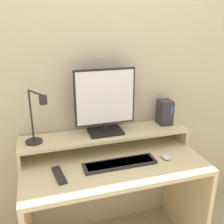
{
  "coord_description": "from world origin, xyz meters",
  "views": [
    {
      "loc": [
        -0.45,
        -1.13,
        1.64
      ],
      "look_at": [
        0.0,
        0.33,
        1.09
      ],
      "focal_mm": 42.0,
      "sensor_mm": 36.0,
      "label": 1
    }
  ],
  "objects_px": {
    "keyboard": "(120,163)",
    "desk_lamp": "(36,122)",
    "remote_control": "(59,175)",
    "monitor": "(105,102)",
    "mouse": "(166,157)",
    "router_dock": "(165,112)"
  },
  "relations": [
    {
      "from": "keyboard",
      "to": "desk_lamp",
      "type": "bearing_deg",
      "value": 159.65
    },
    {
      "from": "monitor",
      "to": "mouse",
      "type": "relative_size",
      "value": 5.74
    },
    {
      "from": "desk_lamp",
      "to": "mouse",
      "type": "bearing_deg",
      "value": -13.7
    },
    {
      "from": "monitor",
      "to": "remote_control",
      "type": "height_order",
      "value": "monitor"
    },
    {
      "from": "router_dock",
      "to": "mouse",
      "type": "bearing_deg",
      "value": -113.47
    },
    {
      "from": "mouse",
      "to": "remote_control",
      "type": "height_order",
      "value": "mouse"
    },
    {
      "from": "desk_lamp",
      "to": "monitor",
      "type": "bearing_deg",
      "value": 7.59
    },
    {
      "from": "mouse",
      "to": "remote_control",
      "type": "bearing_deg",
      "value": 179.9
    },
    {
      "from": "monitor",
      "to": "remote_control",
      "type": "distance_m",
      "value": 0.56
    },
    {
      "from": "monitor",
      "to": "router_dock",
      "type": "distance_m",
      "value": 0.48
    },
    {
      "from": "mouse",
      "to": "monitor",
      "type": "bearing_deg",
      "value": 143.42
    },
    {
      "from": "router_dock",
      "to": "keyboard",
      "type": "distance_m",
      "value": 0.55
    },
    {
      "from": "router_dock",
      "to": "keyboard",
      "type": "height_order",
      "value": "router_dock"
    },
    {
      "from": "desk_lamp",
      "to": "remote_control",
      "type": "relative_size",
      "value": 1.85
    },
    {
      "from": "keyboard",
      "to": "remote_control",
      "type": "relative_size",
      "value": 2.45
    },
    {
      "from": "mouse",
      "to": "remote_control",
      "type": "xyz_separation_m",
      "value": [
        -0.7,
        0.0,
        -0.01
      ]
    },
    {
      "from": "monitor",
      "to": "remote_control",
      "type": "relative_size",
      "value": 2.35
    },
    {
      "from": "desk_lamp",
      "to": "router_dock",
      "type": "xyz_separation_m",
      "value": [
        0.92,
        0.08,
        -0.07
      ]
    },
    {
      "from": "monitor",
      "to": "keyboard",
      "type": "height_order",
      "value": "monitor"
    },
    {
      "from": "remote_control",
      "to": "monitor",
      "type": "bearing_deg",
      "value": 35.33
    },
    {
      "from": "remote_control",
      "to": "desk_lamp",
      "type": "bearing_deg",
      "value": 116.42
    },
    {
      "from": "keyboard",
      "to": "mouse",
      "type": "xyz_separation_m",
      "value": [
        0.32,
        -0.02,
        0.0
      ]
    }
  ]
}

